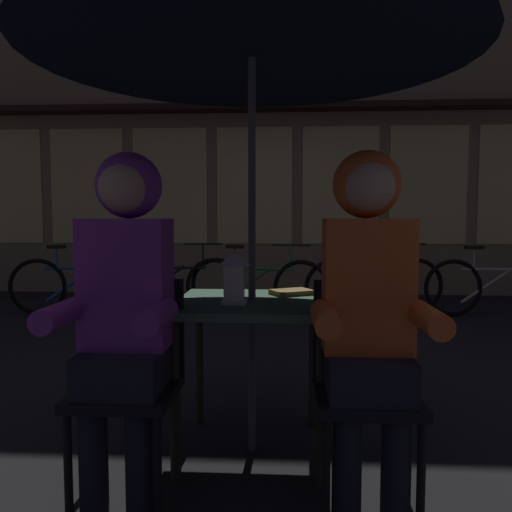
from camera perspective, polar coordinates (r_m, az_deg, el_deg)
The scene contains 15 objects.
ground_plane at distance 2.65m, azimuth -0.45°, elevation -20.95°, with size 60.00×60.00×0.00m, color black.
cafe_table at distance 2.45m, azimuth -0.46°, elevation -7.32°, with size 0.72×0.72×0.74m.
patio_umbrella at distance 2.57m, azimuth -0.48°, elevation 25.43°, with size 2.10×2.10×2.31m.
lantern at distance 2.32m, azimuth -2.45°, elevation -2.40°, with size 0.11×0.11×0.23m.
chair_left at distance 2.22m, azimuth -13.91°, elevation -12.67°, with size 0.40×0.40×0.87m.
chair_right at distance 2.15m, azimuth 12.09°, elevation -13.20°, with size 0.40×0.40×0.87m.
person_left_hooded at distance 2.09m, azimuth -14.55°, elevation -3.70°, with size 0.45×0.56×1.40m.
person_right_hooded at distance 2.01m, azimuth 12.50°, elevation -3.96°, with size 0.45×0.56×1.40m.
shopfront_building at distance 8.04m, azimuth -0.04°, elevation 18.41°, with size 10.00×0.93×6.20m.
bicycle_nearest at distance 6.29m, azimuth -18.97°, elevation -3.07°, with size 1.66×0.33×0.84m.
bicycle_second at distance 6.07m, azimuth -9.64°, elevation -3.16°, with size 1.68×0.15×0.84m.
bicycle_third at distance 5.86m, azimuth 0.21°, elevation -3.36°, with size 1.65×0.43×0.84m.
bicycle_fourth at distance 6.03m, azimuth 13.21°, elevation -3.26°, with size 1.66×0.38×0.84m.
bicycle_fifth at distance 6.41m, azimuth 25.61°, elevation -3.13°, with size 1.68×0.08×0.84m.
book at distance 2.61m, azimuth 4.05°, elevation -4.07°, with size 0.20×0.14×0.02m, color olive.
Camera 1 is at (0.16, -2.39, 1.13)m, focal length 35.52 mm.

